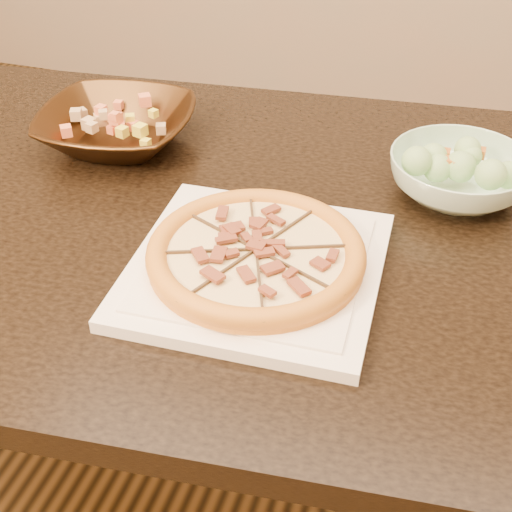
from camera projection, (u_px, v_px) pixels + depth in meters
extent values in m
cube|color=black|center=(211.00, 221.00, 1.06)|extent=(1.43, 1.00, 0.04)
cylinder|color=black|center=(37.00, 227.00, 1.70)|extent=(0.07, 0.07, 0.71)
cube|color=white|center=(256.00, 269.00, 0.93)|extent=(0.33, 0.33, 0.02)
cube|color=white|center=(256.00, 262.00, 0.92)|extent=(0.28, 0.28, 0.00)
cylinder|color=orange|center=(256.00, 257.00, 0.91)|extent=(0.28, 0.28, 0.01)
torus|color=orange|center=(256.00, 252.00, 0.91)|extent=(0.28, 0.28, 0.03)
cylinder|color=beige|center=(256.00, 253.00, 0.91)|extent=(0.23, 0.23, 0.01)
cube|color=#3B2918|center=(256.00, 250.00, 0.91)|extent=(0.11, 0.26, 0.01)
cube|color=#3B2918|center=(256.00, 250.00, 0.91)|extent=(0.26, 0.11, 0.01)
cube|color=#3B2918|center=(256.00, 250.00, 0.91)|extent=(0.26, 0.11, 0.01)
cube|color=#3B2918|center=(256.00, 250.00, 0.91)|extent=(0.11, 0.26, 0.01)
cube|color=brown|center=(272.00, 247.00, 0.91)|extent=(0.03, 0.02, 0.00)
cube|color=brown|center=(290.00, 242.00, 0.92)|extent=(0.03, 0.03, 0.00)
cube|color=brown|center=(304.00, 231.00, 0.93)|extent=(0.03, 0.03, 0.00)
cube|color=brown|center=(272.00, 239.00, 0.92)|extent=(0.02, 0.03, 0.00)
cube|color=brown|center=(278.00, 227.00, 0.94)|extent=(0.02, 0.03, 0.00)
cube|color=brown|center=(276.00, 215.00, 0.96)|extent=(0.01, 0.02, 0.00)
cube|color=brown|center=(259.00, 232.00, 0.93)|extent=(0.02, 0.03, 0.00)
cube|color=brown|center=(250.00, 221.00, 0.95)|extent=(0.02, 0.03, 0.00)
cube|color=brown|center=(234.00, 212.00, 0.97)|extent=(0.03, 0.03, 0.00)
cube|color=brown|center=(238.00, 231.00, 0.93)|extent=(0.03, 0.03, 0.00)
cube|color=brown|center=(218.00, 227.00, 0.94)|extent=(0.03, 0.02, 0.00)
cube|color=brown|center=(239.00, 242.00, 0.91)|extent=(0.03, 0.02, 0.00)
cube|color=brown|center=(218.00, 241.00, 0.92)|extent=(0.02, 0.01, 0.00)
cube|color=brown|center=(196.00, 246.00, 0.91)|extent=(0.03, 0.02, 0.00)
cube|color=brown|center=(230.00, 251.00, 0.90)|extent=(0.03, 0.02, 0.00)
cube|color=brown|center=(213.00, 259.00, 0.89)|extent=(0.03, 0.03, 0.00)
cube|color=brown|center=(200.00, 273.00, 0.86)|extent=(0.03, 0.03, 0.00)
cube|color=brown|center=(235.00, 263.00, 0.88)|extent=(0.02, 0.03, 0.00)
cube|color=brown|center=(232.00, 278.00, 0.86)|extent=(0.02, 0.03, 0.00)
cube|color=brown|center=(252.00, 258.00, 0.89)|extent=(0.02, 0.03, 0.00)
cube|color=brown|center=(256.00, 272.00, 0.87)|extent=(0.02, 0.03, 0.00)
cube|color=brown|center=(271.00, 284.00, 0.85)|extent=(0.02, 0.03, 0.00)
cube|color=brown|center=(267.00, 261.00, 0.88)|extent=(0.03, 0.03, 0.00)
cube|color=brown|center=(286.00, 269.00, 0.87)|extent=(0.03, 0.02, 0.00)
cube|color=brown|center=(310.00, 272.00, 0.87)|extent=(0.03, 0.02, 0.00)
cube|color=brown|center=(284.00, 255.00, 0.89)|extent=(0.03, 0.02, 0.00)
cube|color=brown|center=(306.00, 253.00, 0.90)|extent=(0.03, 0.02, 0.00)
imported|color=#402712|center=(117.00, 127.00, 1.19)|extent=(0.28, 0.28, 0.06)
cube|color=tan|center=(114.00, 102.00, 1.17)|extent=(0.03, 0.03, 0.03)
cube|color=#F47548|center=(124.00, 103.00, 1.17)|extent=(0.03, 0.03, 0.03)
cube|color=yellow|center=(135.00, 100.00, 1.17)|extent=(0.03, 0.03, 0.03)
cube|color=tan|center=(144.00, 96.00, 1.18)|extent=(0.03, 0.03, 0.03)
cube|color=#F47548|center=(119.00, 101.00, 1.17)|extent=(0.03, 0.03, 0.03)
cube|color=yellow|center=(125.00, 96.00, 1.18)|extent=(0.03, 0.03, 0.03)
cube|color=tan|center=(126.00, 92.00, 1.20)|extent=(0.03, 0.03, 0.03)
cube|color=#F47548|center=(114.00, 102.00, 1.17)|extent=(0.03, 0.03, 0.03)
cube|color=yellow|center=(113.00, 97.00, 1.18)|extent=(0.03, 0.03, 0.03)
cube|color=tan|center=(107.00, 94.00, 1.19)|extent=(0.03, 0.03, 0.03)
cube|color=#F47548|center=(97.00, 92.00, 1.20)|extent=(0.03, 0.03, 0.03)
cube|color=yellow|center=(109.00, 101.00, 1.17)|extent=(0.03, 0.03, 0.03)
cube|color=tan|center=(99.00, 100.00, 1.17)|extent=(0.03, 0.03, 0.03)
cube|color=#F47548|center=(87.00, 102.00, 1.17)|extent=(0.03, 0.03, 0.03)
cube|color=yellow|center=(112.00, 102.00, 1.17)|extent=(0.03, 0.03, 0.03)
cube|color=tan|center=(102.00, 105.00, 1.16)|extent=(0.03, 0.03, 0.03)
cube|color=#F47548|center=(94.00, 109.00, 1.15)|extent=(0.03, 0.03, 0.03)
cube|color=yellow|center=(91.00, 115.00, 1.13)|extent=(0.03, 0.03, 0.03)
cube|color=tan|center=(110.00, 106.00, 1.16)|extent=(0.03, 0.03, 0.03)
cube|color=#F47548|center=(110.00, 110.00, 1.14)|extent=(0.03, 0.03, 0.03)
cube|color=yellow|center=(116.00, 115.00, 1.13)|extent=(0.03, 0.03, 0.03)
cube|color=tan|center=(115.00, 104.00, 1.16)|extent=(0.03, 0.03, 0.03)
cube|color=#F47548|center=(122.00, 107.00, 1.15)|extent=(0.03, 0.03, 0.03)
cube|color=yellow|center=(132.00, 108.00, 1.15)|extent=(0.03, 0.03, 0.03)
imported|color=silver|center=(458.00, 176.00, 1.07)|extent=(0.21, 0.21, 0.07)
sphere|color=#96B574|center=(464.00, 146.00, 1.03)|extent=(0.04, 0.04, 0.04)
sphere|color=#96B574|center=(476.00, 143.00, 1.04)|extent=(0.04, 0.04, 0.04)
sphere|color=#96B574|center=(471.00, 134.00, 1.06)|extent=(0.04, 0.04, 0.04)
sphere|color=#96B574|center=(461.00, 142.00, 1.04)|extent=(0.04, 0.04, 0.04)
sphere|color=#96B574|center=(445.00, 140.00, 1.05)|extent=(0.04, 0.04, 0.04)
sphere|color=#96B574|center=(463.00, 146.00, 1.03)|extent=(0.04, 0.04, 0.04)
sphere|color=#96B574|center=(455.00, 151.00, 1.02)|extent=(0.04, 0.04, 0.04)
sphere|color=#96B574|center=(467.00, 160.00, 1.00)|extent=(0.04, 0.04, 0.04)
sphere|color=#96B574|center=(471.00, 150.00, 1.03)|extent=(0.04, 0.04, 0.04)
cube|color=#BB5F1E|center=(482.00, 147.00, 1.05)|extent=(0.02, 0.02, 0.01)
cube|color=#BB5F1E|center=(457.00, 141.00, 1.07)|extent=(0.02, 0.02, 0.01)
cube|color=#BB5F1E|center=(441.00, 149.00, 1.05)|extent=(0.02, 0.02, 0.01)
cube|color=#BB5F1E|center=(456.00, 161.00, 1.02)|extent=(0.02, 0.02, 0.01)
cube|color=#BB5F1E|center=(482.00, 160.00, 1.02)|extent=(0.02, 0.02, 0.01)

